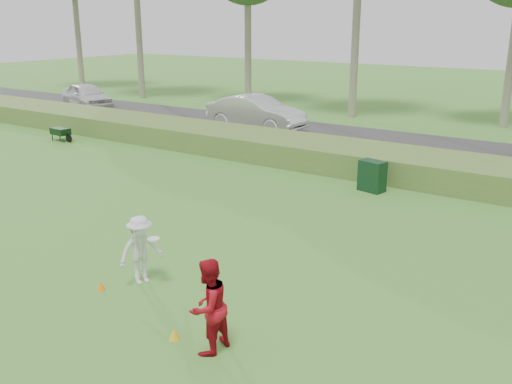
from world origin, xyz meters
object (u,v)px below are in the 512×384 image
Objects in this scene: cone_yellow at (174,334)px; utility_cabinet at (372,176)px; player_red at (208,307)px; car_mid at (256,113)px; cone_orange at (101,286)px; car_left at (87,96)px; player_white at (141,250)px.

cone_yellow is 10.61m from utility_cabinet.
player_red reaches higher than utility_cabinet.
cone_yellow is at bearing -148.68° from car_mid.
cone_yellow is (-0.74, -0.07, -0.74)m from player_red.
utility_cabinet is at bearing -124.42° from car_mid.
car_mid is at bearing -145.68° from player_red.
player_red is at bearing -9.22° from cone_orange.
car_mid reaches higher than car_left.
cone_orange is (-3.35, 0.54, -0.76)m from player_red.
car_left is at bearing 142.60° from cone_yellow.
player_red is 3.48m from cone_orange.
car_left is 0.88× the size of car_mid.
player_red is at bearing 5.11° from cone_yellow.
cone_yellow is at bearing -13.16° from cone_orange.
car_left reaches higher than player_white.
car_mid is at bearing 156.29° from utility_cabinet.
cone_orange is at bearing 166.84° from cone_yellow.
player_red is 0.37× the size of car_left.
player_red is 1.05m from cone_yellow.
car_mid is at bearing 113.30° from cone_orange.
car_mid is (-7.63, 15.87, 0.15)m from player_white.
car_left is at bearing 175.63° from utility_cabinet.
utility_cabinet is 22.78m from car_left.
cone_orange is 18.12m from car_mid.
cone_yellow is at bearing -82.05° from player_red.
utility_cabinet is (1.94, 9.97, 0.42)m from cone_orange.
utility_cabinet is at bearing 79.01° from cone_orange.
player_white is 7.84× the size of cone_orange.
cone_yellow is at bearing -73.87° from utility_cabinet.
player_red is 0.33× the size of car_mid.
cone_yellow is 19.83m from car_mid.
cone_yellow is 28.30m from car_left.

